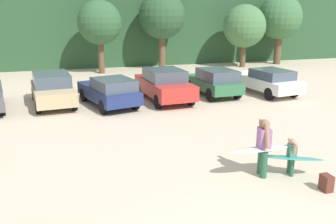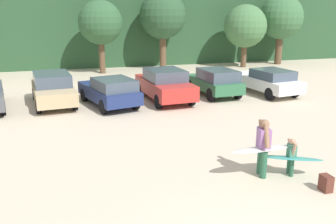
# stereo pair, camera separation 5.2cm
# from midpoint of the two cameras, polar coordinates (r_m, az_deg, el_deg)

# --- Properties ---
(hillside_ridge) EXTENTS (108.00, 12.00, 7.17)m
(hillside_ridge) POSITION_cam_midpoint_polar(r_m,az_deg,el_deg) (37.02, -10.58, 13.52)
(hillside_ridge) COLOR #284C2D
(hillside_ridge) RESTS_ON ground_plane
(tree_far_left) EXTENTS (3.22, 3.22, 5.35)m
(tree_far_left) POSITION_cam_midpoint_polar(r_m,az_deg,el_deg) (28.41, -10.46, 13.23)
(tree_far_left) COLOR brown
(tree_far_left) RESTS_ON ground_plane
(tree_right) EXTENTS (3.65, 3.65, 6.02)m
(tree_right) POSITION_cam_midpoint_polar(r_m,az_deg,el_deg) (30.09, -0.98, 14.44)
(tree_right) COLOR brown
(tree_right) RESTS_ON ground_plane
(tree_center_left) EXTENTS (3.46, 3.46, 5.07)m
(tree_center_left) POSITION_cam_midpoint_polar(r_m,az_deg,el_deg) (31.72, 11.53, 12.69)
(tree_center_left) COLOR brown
(tree_center_left) RESTS_ON ground_plane
(tree_ridge_back) EXTENTS (3.70, 3.70, 5.84)m
(tree_ridge_back) POSITION_cam_midpoint_polar(r_m,az_deg,el_deg) (34.23, 16.70, 13.60)
(tree_ridge_back) COLOR brown
(tree_ridge_back) RESTS_ON ground_plane
(parked_car_tan) EXTENTS (2.33, 4.69, 1.58)m
(parked_car_tan) POSITION_cam_midpoint_polar(r_m,az_deg,el_deg) (19.79, -17.32, 3.47)
(parked_car_tan) COLOR tan
(parked_car_tan) RESTS_ON ground_plane
(parked_car_navy) EXTENTS (2.81, 4.62, 1.47)m
(parked_car_navy) POSITION_cam_midpoint_polar(r_m,az_deg,el_deg) (18.76, -8.99, 3.20)
(parked_car_navy) COLOR navy
(parked_car_navy) RESTS_ON ground_plane
(parked_car_red) EXTENTS (2.30, 4.71, 1.67)m
(parked_car_red) POSITION_cam_midpoint_polar(r_m,az_deg,el_deg) (19.72, -0.64, 4.25)
(parked_car_red) COLOR #B72D28
(parked_car_red) RESTS_ON ground_plane
(parked_car_forest_green) EXTENTS (2.06, 4.07, 1.53)m
(parked_car_forest_green) POSITION_cam_midpoint_polar(r_m,az_deg,el_deg) (20.99, 7.03, 4.68)
(parked_car_forest_green) COLOR #2D6642
(parked_car_forest_green) RESTS_ON ground_plane
(parked_car_white) EXTENTS (2.47, 4.84, 1.45)m
(parked_car_white) POSITION_cam_midpoint_polar(r_m,az_deg,el_deg) (22.05, 14.67, 4.68)
(parked_car_white) COLOR white
(parked_car_white) RESTS_ON ground_plane
(person_adult) EXTENTS (0.40, 0.86, 1.71)m
(person_adult) POSITION_cam_midpoint_polar(r_m,az_deg,el_deg) (11.08, 14.27, -4.81)
(person_adult) COLOR #26593F
(person_adult) RESTS_ON ground_plane
(person_child) EXTENTS (0.26, 0.56, 1.12)m
(person_child) POSITION_cam_midpoint_polar(r_m,az_deg,el_deg) (11.47, 18.23, -6.19)
(person_child) COLOR #26593F
(person_child) RESTS_ON ground_plane
(surfboard_white) EXTENTS (1.94, 0.59, 0.12)m
(surfboard_white) POSITION_cam_midpoint_polar(r_m,az_deg,el_deg) (11.07, 14.06, -5.47)
(surfboard_white) COLOR white
(surfboard_teal) EXTENTS (1.89, 1.29, 0.16)m
(surfboard_teal) POSITION_cam_midpoint_polar(r_m,az_deg,el_deg) (11.46, 18.07, -6.68)
(surfboard_teal) COLOR teal
(backpack_dropped) EXTENTS (0.24, 0.34, 0.45)m
(backpack_dropped) POSITION_cam_midpoint_polar(r_m,az_deg,el_deg) (10.99, 22.89, -9.94)
(backpack_dropped) COLOR #592D23
(backpack_dropped) RESTS_ON ground_plane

